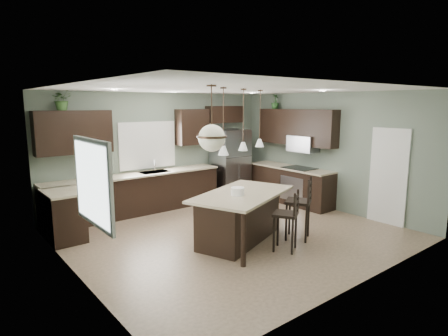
% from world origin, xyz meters
% --- Properties ---
extents(ground, '(6.00, 6.00, 0.00)m').
position_xyz_m(ground, '(0.00, 0.00, 0.00)').
color(ground, '#9E8466').
rests_on(ground, ground).
extents(pantry_door, '(0.04, 0.82, 2.04)m').
position_xyz_m(pantry_door, '(2.98, -1.55, 1.02)').
color(pantry_door, white).
rests_on(pantry_door, ground).
extents(window_back, '(1.35, 0.02, 1.00)m').
position_xyz_m(window_back, '(-0.40, 2.73, 1.55)').
color(window_back, white).
rests_on(window_back, room_shell).
extents(window_left, '(0.02, 1.10, 1.00)m').
position_xyz_m(window_left, '(-2.98, -0.80, 1.55)').
color(window_left, white).
rests_on(window_left, room_shell).
extents(left_return_cabs, '(0.60, 0.90, 0.90)m').
position_xyz_m(left_return_cabs, '(-2.70, 1.70, 0.45)').
color(left_return_cabs, black).
rests_on(left_return_cabs, ground).
extents(left_return_countertop, '(0.66, 0.96, 0.04)m').
position_xyz_m(left_return_countertop, '(-2.68, 1.70, 0.92)').
color(left_return_countertop, beige).
rests_on(left_return_countertop, left_return_cabs).
extents(back_lower_cabs, '(4.20, 0.60, 0.90)m').
position_xyz_m(back_lower_cabs, '(-0.85, 2.45, 0.45)').
color(back_lower_cabs, black).
rests_on(back_lower_cabs, ground).
extents(back_countertop, '(4.20, 0.66, 0.04)m').
position_xyz_m(back_countertop, '(-0.85, 2.43, 0.92)').
color(back_countertop, beige).
rests_on(back_countertop, back_lower_cabs).
extents(sink_inset, '(0.70, 0.45, 0.01)m').
position_xyz_m(sink_inset, '(-0.40, 2.43, 0.94)').
color(sink_inset, gray).
rests_on(sink_inset, back_countertop).
extents(faucet, '(0.02, 0.02, 0.28)m').
position_xyz_m(faucet, '(-0.40, 2.40, 1.08)').
color(faucet, silver).
rests_on(faucet, back_countertop).
extents(back_upper_left, '(1.55, 0.34, 0.90)m').
position_xyz_m(back_upper_left, '(-2.15, 2.58, 1.95)').
color(back_upper_left, black).
rests_on(back_upper_left, room_shell).
extents(back_upper_right, '(0.85, 0.34, 0.90)m').
position_xyz_m(back_upper_right, '(0.80, 2.58, 1.95)').
color(back_upper_right, black).
rests_on(back_upper_right, room_shell).
extents(fridge_header, '(1.05, 0.34, 0.45)m').
position_xyz_m(fridge_header, '(1.85, 2.58, 2.25)').
color(fridge_header, black).
rests_on(fridge_header, room_shell).
extents(right_lower_cabs, '(0.60, 2.35, 0.90)m').
position_xyz_m(right_lower_cabs, '(2.70, 0.87, 0.45)').
color(right_lower_cabs, black).
rests_on(right_lower_cabs, ground).
extents(right_countertop, '(0.66, 2.35, 0.04)m').
position_xyz_m(right_countertop, '(2.68, 0.87, 0.92)').
color(right_countertop, beige).
rests_on(right_countertop, right_lower_cabs).
extents(cooktop, '(0.58, 0.75, 0.02)m').
position_xyz_m(cooktop, '(2.68, 0.60, 0.94)').
color(cooktop, black).
rests_on(cooktop, right_countertop).
extents(wall_oven_front, '(0.01, 0.72, 0.60)m').
position_xyz_m(wall_oven_front, '(2.40, 0.60, 0.45)').
color(wall_oven_front, gray).
rests_on(wall_oven_front, right_lower_cabs).
extents(right_upper_cabs, '(0.34, 2.35, 0.90)m').
position_xyz_m(right_upper_cabs, '(2.83, 0.87, 1.95)').
color(right_upper_cabs, black).
rests_on(right_upper_cabs, room_shell).
extents(microwave, '(0.40, 0.75, 0.40)m').
position_xyz_m(microwave, '(2.78, 0.60, 1.55)').
color(microwave, gray).
rests_on(microwave, right_upper_cabs).
extents(refrigerator, '(0.90, 0.74, 1.85)m').
position_xyz_m(refrigerator, '(1.84, 2.31, 0.93)').
color(refrigerator, gray).
rests_on(refrigerator, ground).
extents(kitchen_island, '(2.38, 1.87, 0.92)m').
position_xyz_m(kitchen_island, '(-0.13, -0.43, 0.46)').
color(kitchen_island, black).
rests_on(kitchen_island, ground).
extents(serving_dish, '(0.24, 0.24, 0.14)m').
position_xyz_m(serving_dish, '(-0.31, -0.51, 0.99)').
color(serving_dish, white).
rests_on(serving_dish, kitchen_island).
extents(bar_stool_center, '(0.55, 0.55, 1.07)m').
position_xyz_m(bar_stool_center, '(0.16, -1.23, 0.54)').
color(bar_stool_center, black).
rests_on(bar_stool_center, ground).
extents(bar_stool_right, '(0.61, 0.61, 1.20)m').
position_xyz_m(bar_stool_right, '(0.77, -0.99, 0.60)').
color(bar_stool_right, black).
rests_on(bar_stool_right, ground).
extents(pendant_left, '(0.17, 0.17, 1.10)m').
position_xyz_m(pendant_left, '(-0.78, -0.69, 2.25)').
color(pendant_left, silver).
rests_on(pendant_left, room_shell).
extents(pendant_center, '(0.17, 0.17, 1.10)m').
position_xyz_m(pendant_center, '(-0.13, -0.43, 2.25)').
color(pendant_center, silver).
rests_on(pendant_center, room_shell).
extents(pendant_right, '(0.17, 0.17, 1.10)m').
position_xyz_m(pendant_right, '(0.52, -0.18, 2.25)').
color(pendant_right, white).
rests_on(pendant_right, room_shell).
extents(chandelier, '(0.43, 0.43, 0.94)m').
position_xyz_m(chandelier, '(-1.37, -1.16, 2.33)').
color(chandelier, beige).
rests_on(chandelier, room_shell).
extents(plant_back_left, '(0.51, 0.48, 0.45)m').
position_xyz_m(plant_back_left, '(-2.35, 2.55, 2.62)').
color(plant_back_left, '#315525').
rests_on(plant_back_left, back_upper_left).
extents(plant_right_wall, '(0.29, 0.29, 0.39)m').
position_xyz_m(plant_right_wall, '(2.80, 1.60, 2.60)').
color(plant_right_wall, '#244D21').
rests_on(plant_right_wall, right_upper_cabs).
extents(room_shell, '(6.00, 6.00, 6.00)m').
position_xyz_m(room_shell, '(0.00, 0.00, 1.70)').
color(room_shell, slate).
rests_on(room_shell, ground).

